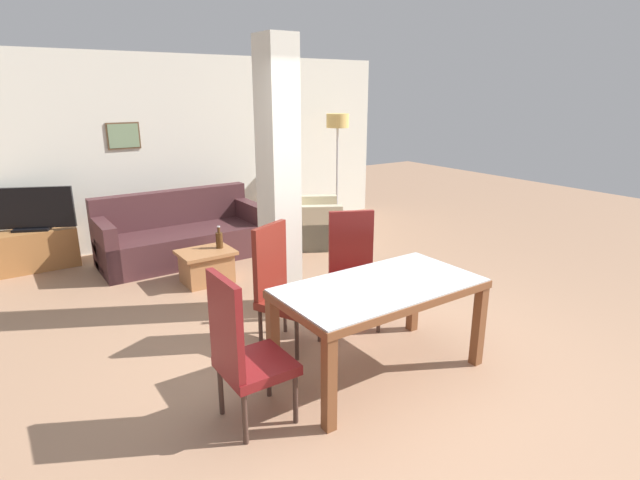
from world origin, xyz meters
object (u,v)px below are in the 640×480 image
Objects in this scene: dining_chair_far_right at (353,267)px; tv_screen at (29,210)px; sofa at (182,237)px; dining_chair_far_left at (281,285)px; bottle at (219,240)px; dining_chair_head_left at (243,350)px; dining_table at (380,303)px; coffee_table at (207,266)px; tv_stand at (36,250)px; armchair at (307,224)px; floor_lamp at (338,131)px.

tv_screen is (-2.41, 3.46, 0.21)m from dining_chair_far_right.
tv_screen is (-1.67, 0.66, 0.48)m from sofa.
dining_chair_far_left is at bearing 25.14° from dining_chair_far_right.
dining_chair_head_left is at bearing -110.18° from bottle.
dining_table is 3.68m from sofa.
coffee_table is 0.65× the size of tv_stand.
dining_table is at bearing -85.55° from bottle.
armchair is at bearing -152.46° from dining_chair_far_left.
tv_stand is at bearing -77.61° from armchair.
dining_chair_far_right is 2.63m from armchair.
dining_chair_head_left reaches higher than sofa.
coffee_table is (-0.79, 1.79, -0.36)m from dining_chair_far_right.
dining_chair_head_left is at bearing -132.82° from floor_lamp.
dining_chair_far_right is at bearing 104.71° from sofa.
dining_chair_far_right is at bearing -55.16° from tv_stand.
dining_chair_far_left reaches higher than dining_table.
dining_chair_far_right is at bearing -66.10° from coffee_table.
dining_chair_head_left is 0.52× the size of sofa.
sofa reaches higher than dining_table.
dining_chair_head_left reaches higher than armchair.
dining_chair_head_left is at bearing -9.36° from armchair.
armchair is (1.43, 3.26, -0.30)m from dining_table.
tv_stand is at bearing 175.22° from floor_lamp.
tv_stand is 0.98× the size of tv_screen.
dining_chair_far_right is 3.84m from floor_lamp.
floor_lamp is (2.80, 0.29, 1.26)m from sofa.
dining_chair_far_left is at bearing -132.90° from floor_lamp.
floor_lamp is (1.03, 0.68, 1.26)m from armchair.
dining_chair_far_left is 0.52× the size of sofa.
armchair reaches higher than bottle.
armchair is (1.83, 2.41, -0.26)m from dining_chair_far_left.
coffee_table is 0.64× the size of tv_screen.
dining_chair_far_left is 3.82m from tv_screen.
armchair is 3.60m from tv_stand.
dining_chair_far_right is at bearing -123.77° from floor_lamp.
dining_chair_far_left is 1.83m from coffee_table.
coffee_table is at bearing 98.44° from dining_table.
sofa is 2.21× the size of tv_stand.
armchair is 1.85× the size of coffee_table.
floor_lamp reaches higher than sofa.
sofa is 7.88× the size of bottle.
dining_chair_head_left is at bearing -106.68° from coffee_table.
coffee_table is 3.42m from floor_lamp.
floor_lamp reaches higher than dining_table.
tv_screen is at bearing -90.30° from dining_chair_far_left.
tv_stand is at bearing 137.44° from bottle.
floor_lamp reaches higher than tv_screen.
coffee_table is 0.35m from bottle.
sofa is (-0.33, 3.65, -0.30)m from dining_table.
floor_lamp is at bearing 57.96° from dining_table.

